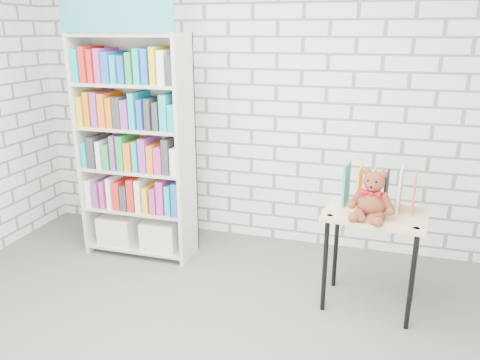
# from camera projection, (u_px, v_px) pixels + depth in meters

# --- Properties ---
(ground) EXTENTS (4.50, 4.50, 0.00)m
(ground) POSITION_uv_depth(u_px,v_px,m) (171.00, 357.00, 3.04)
(ground) COLOR #4B5749
(ground) RESTS_ON ground
(room_shell) EXTENTS (4.52, 4.02, 2.81)m
(room_shell) POSITION_uv_depth(u_px,v_px,m) (156.00, 79.00, 2.50)
(room_shell) COLOR silver
(room_shell) RESTS_ON ground
(bookshelf) EXTENTS (1.01, 0.39, 2.26)m
(bookshelf) POSITION_uv_depth(u_px,v_px,m) (136.00, 147.00, 4.21)
(bookshelf) COLOR beige
(bookshelf) RESTS_ON ground
(display_table) EXTENTS (0.77, 0.58, 0.77)m
(display_table) POSITION_uv_depth(u_px,v_px,m) (374.00, 226.00, 3.42)
(display_table) COLOR tan
(display_table) RESTS_ON ground
(table_books) EXTENTS (0.52, 0.28, 0.30)m
(table_books) POSITION_uv_depth(u_px,v_px,m) (379.00, 188.00, 3.45)
(table_books) COLOR teal
(table_books) RESTS_ON display_table
(teddy_bear) EXTENTS (0.32, 0.31, 0.35)m
(teddy_bear) POSITION_uv_depth(u_px,v_px,m) (372.00, 199.00, 3.26)
(teddy_bear) COLOR brown
(teddy_bear) RESTS_ON display_table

